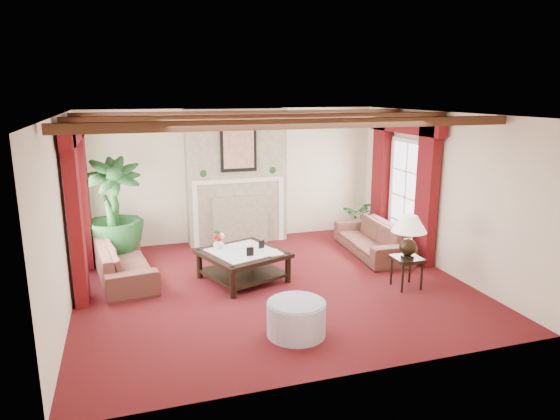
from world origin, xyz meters
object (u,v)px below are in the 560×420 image
object	(u,v)px
sofa_left	(124,256)
side_table	(406,272)
sofa_right	(372,233)
potted_palm	(115,233)
coffee_table	(243,266)
ottoman	(296,319)

from	to	relation	value
sofa_left	side_table	size ratio (longest dim) A/B	4.15
sofa_right	potted_palm	bearing A→B (deg)	-98.49
coffee_table	side_table	size ratio (longest dim) A/B	2.41
side_table	ottoman	world-z (taller)	side_table
potted_palm	coffee_table	size ratio (longest dim) A/B	1.57
sofa_left	ottoman	xyz separation A→B (m)	(2.06, -2.68, -0.17)
coffee_table	side_table	xyz separation A→B (m)	(2.39, -1.07, 0.00)
potted_palm	side_table	distance (m)	5.15
side_table	potted_palm	bearing A→B (deg)	148.60
sofa_right	ottoman	bearing A→B (deg)	-39.23
ottoman	sofa_right	bearing A→B (deg)	47.31
sofa_right	sofa_left	bearing A→B (deg)	-86.67
coffee_table	side_table	bearing A→B (deg)	-43.96
sofa_right	ottoman	distance (m)	3.64
side_table	coffee_table	bearing A→B (deg)	155.89
potted_palm	coffee_table	world-z (taller)	potted_palm
sofa_left	side_table	xyz separation A→B (m)	(4.25, -1.70, -0.14)
sofa_left	sofa_right	xyz separation A→B (m)	(4.53, -0.01, 0.01)
sofa_right	coffee_table	xyz separation A→B (m)	(-2.67, -0.62, -0.15)
sofa_left	sofa_right	bearing A→B (deg)	-97.69
side_table	ottoman	size ratio (longest dim) A/B	0.66
sofa_left	ottoman	size ratio (longest dim) A/B	2.75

